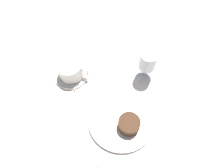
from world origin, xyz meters
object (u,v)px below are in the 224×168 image
at_px(wine_glass, 148,62).
at_px(fork, 81,106).
at_px(dinner_plate, 121,119).
at_px(coffee_cup, 70,69).
at_px(dessert_cake, 129,124).

distance_m(wine_glass, fork, 0.29).
xyz_separation_m(dinner_plate, coffee_cup, (-0.22, 0.14, 0.04)).
distance_m(coffee_cup, dessert_cake, 0.30).
relative_size(dinner_plate, fork, 1.19).
height_order(wine_glass, dessert_cake, wine_glass).
height_order(dinner_plate, dessert_cake, dessert_cake).
xyz_separation_m(wine_glass, dessert_cake, (-0.02, -0.22, -0.05)).
bearing_deg(fork, coffee_cup, 122.37).
bearing_deg(dinner_plate, wine_glass, 75.95).
height_order(coffee_cup, dessert_cake, coffee_cup).
distance_m(dinner_plate, coffee_cup, 0.27).
distance_m(dinner_plate, fork, 0.15).
height_order(wine_glass, fork, wine_glass).
xyz_separation_m(coffee_cup, fork, (0.07, -0.12, -0.04)).
bearing_deg(dinner_plate, dessert_cake, -34.00).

